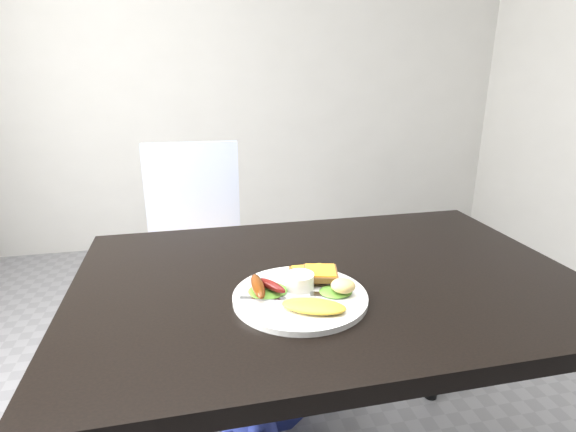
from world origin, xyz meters
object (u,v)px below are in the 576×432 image
dining_chair (198,264)px  plate (300,297)px  person (253,204)px  dining_table (328,282)px

dining_chair → plate: plate is taller
dining_chair → person: size_ratio=0.27×
person → plate: 0.78m
dining_table → person: 0.67m
dining_table → dining_chair: dining_table is taller
person → plate: size_ratio=5.08×
dining_table → plate: bearing=-132.5°
dining_table → person: size_ratio=0.81×
dining_table → person: (-0.09, 0.67, 0.01)m
dining_table → plate: plate is taller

